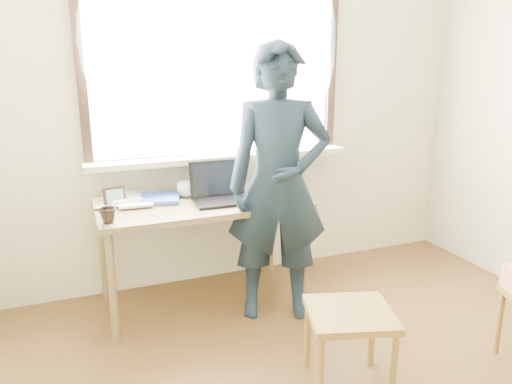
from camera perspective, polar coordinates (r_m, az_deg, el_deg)
name	(u,v)px	position (r m, az deg, el deg)	size (l,w,h in m)	color
room_shell	(407,50)	(1.99, 16.85, 15.32)	(3.52, 4.02, 2.61)	beige
desk	(201,212)	(3.25, -6.25, -2.28)	(1.32, 0.66, 0.71)	brown
laptop	(220,192)	(3.22, -4.14, 0.03)	(0.37, 0.30, 0.25)	black
mug_white	(187,189)	(3.34, -7.94, 0.33)	(0.13, 0.13, 0.10)	white
mug_dark	(108,215)	(2.91, -16.56, -2.59)	(0.09, 0.09, 0.09)	black
mouse	(267,196)	(3.27, 1.32, -0.45)	(0.09, 0.06, 0.04)	black
desk_clutter	(154,194)	(3.37, -11.61, -0.25)	(0.84, 0.45, 0.04)	#3856B8
book_a	(129,197)	(3.37, -14.30, -0.56)	(0.20, 0.26, 0.02)	white
book_b	(243,185)	(3.58, -1.47, 0.82)	(0.17, 0.23, 0.02)	white
picture_frame	(114,197)	(3.22, -15.88, -0.59)	(0.14, 0.05, 0.11)	black
work_chair	(350,323)	(2.57, 10.65, -14.47)	(0.50, 0.49, 0.42)	olive
person	(279,185)	(3.04, 2.61, 0.82)	(0.62, 0.41, 1.71)	black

